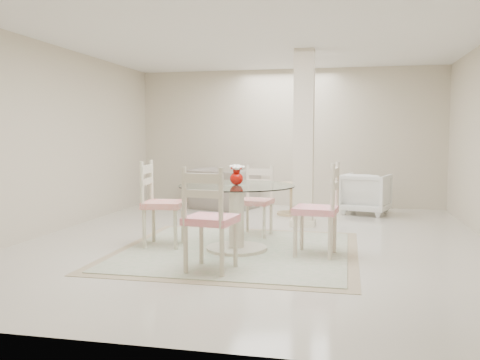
% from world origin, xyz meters
% --- Properties ---
extents(ground, '(7.00, 7.00, 0.00)m').
position_xyz_m(ground, '(0.00, 0.00, 0.00)').
color(ground, beige).
rests_on(ground, ground).
extents(room_shell, '(6.02, 7.02, 2.71)m').
position_xyz_m(room_shell, '(0.00, 0.00, 1.86)').
color(room_shell, beige).
rests_on(room_shell, ground).
extents(column, '(0.30, 0.30, 2.70)m').
position_xyz_m(column, '(0.50, 1.30, 1.35)').
color(column, beige).
rests_on(column, ground).
extents(area_rug, '(2.88, 2.88, 0.02)m').
position_xyz_m(area_rug, '(-0.13, -0.65, 0.01)').
color(area_rug, tan).
rests_on(area_rug, ground).
extents(dining_table, '(1.40, 1.40, 0.81)m').
position_xyz_m(dining_table, '(-0.13, -0.65, 0.41)').
color(dining_table, beige).
rests_on(dining_table, ground).
extents(red_vase, '(0.19, 0.18, 0.24)m').
position_xyz_m(red_vase, '(-0.13, -0.65, 0.93)').
color(red_vase, '#AE0C05').
rests_on(red_vase, dining_table).
extents(dining_chair_east, '(0.53, 0.53, 1.20)m').
position_xyz_m(dining_chair_east, '(0.89, -0.71, 0.63)').
color(dining_chair_east, beige).
rests_on(dining_chair_east, ground).
extents(dining_chair_north, '(0.48, 0.48, 1.08)m').
position_xyz_m(dining_chair_north, '(-0.06, 0.37, 0.57)').
color(dining_chair_north, beige).
rests_on(dining_chair_north, ground).
extents(dining_chair_west, '(0.52, 0.52, 1.19)m').
position_xyz_m(dining_chair_west, '(-1.16, -0.59, 0.63)').
color(dining_chair_west, beige).
rests_on(dining_chair_west, ground).
extents(dining_chair_south, '(0.54, 0.54, 1.20)m').
position_xyz_m(dining_chair_south, '(-0.20, -1.67, 0.63)').
color(dining_chair_south, beige).
rests_on(dining_chair_south, ground).
extents(recliner_taupe, '(1.44, 1.34, 0.76)m').
position_xyz_m(recliner_taupe, '(-1.17, 2.84, 0.38)').
color(recliner_taupe, gray).
rests_on(recliner_taupe, ground).
extents(armchair_white, '(0.98, 0.99, 0.73)m').
position_xyz_m(armchair_white, '(1.49, 2.73, 0.37)').
color(armchair_white, white).
rests_on(armchair_white, ground).
extents(side_table, '(0.54, 0.54, 0.57)m').
position_xyz_m(side_table, '(0.21, 2.35, 0.26)').
color(side_table, tan).
rests_on(side_table, ground).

